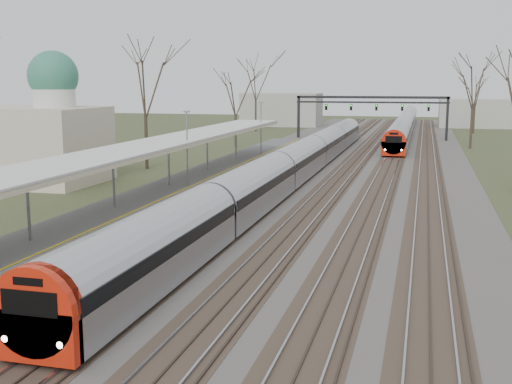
{
  "coord_description": "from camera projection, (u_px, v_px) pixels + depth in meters",
  "views": [
    {
      "loc": [
        7.54,
        -6.03,
        7.87
      ],
      "look_at": [
        -1.19,
        27.28,
        2.0
      ],
      "focal_mm": 45.0,
      "sensor_mm": 36.0,
      "label": 1
    }
  ],
  "objects": [
    {
      "name": "platform",
      "position": [
        188.0,
        185.0,
        46.9
      ],
      "size": [
        3.5,
        69.0,
        1.0
      ],
      "primitive_type": "cube",
      "color": "#9E9B93",
      "rests_on": "ground"
    },
    {
      "name": "tree_west_far",
      "position": [
        145.0,
        81.0,
        57.63
      ],
      "size": [
        5.5,
        5.5,
        11.33
      ],
      "color": "#2D231C",
      "rests_on": "ground"
    },
    {
      "name": "canopy",
      "position": [
        162.0,
        144.0,
        42.02
      ],
      "size": [
        4.1,
        50.0,
        3.11
      ],
      "color": "slate",
      "rests_on": "platform"
    },
    {
      "name": "train_near",
      "position": [
        297.0,
        161.0,
        52.93
      ],
      "size": [
        2.62,
        75.21,
        3.05
      ],
      "color": "#AEB1B9",
      "rests_on": "ground"
    },
    {
      "name": "train_far",
      "position": [
        405.0,
        123.0,
        102.67
      ],
      "size": [
        2.62,
        75.21,
        3.05
      ],
      "color": "#AEB1B9",
      "rests_on": "ground"
    },
    {
      "name": "dome_building",
      "position": [
        37.0,
        137.0,
        50.0
      ],
      "size": [
        10.0,
        8.0,
        10.3
      ],
      "color": "beige",
      "rests_on": "ground"
    },
    {
      "name": "signal_gantry",
      "position": [
        371.0,
        104.0,
        89.1
      ],
      "size": [
        21.0,
        0.59,
        6.08
      ],
      "color": "black",
      "rests_on": "ground"
    },
    {
      "name": "track_bed",
      "position": [
        344.0,
        166.0,
        61.33
      ],
      "size": [
        24.0,
        160.0,
        0.22
      ],
      "color": "#474442",
      "rests_on": "ground"
    }
  ]
}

